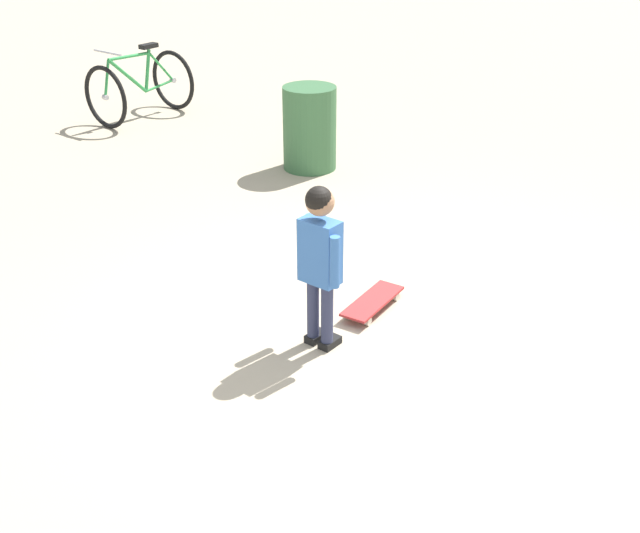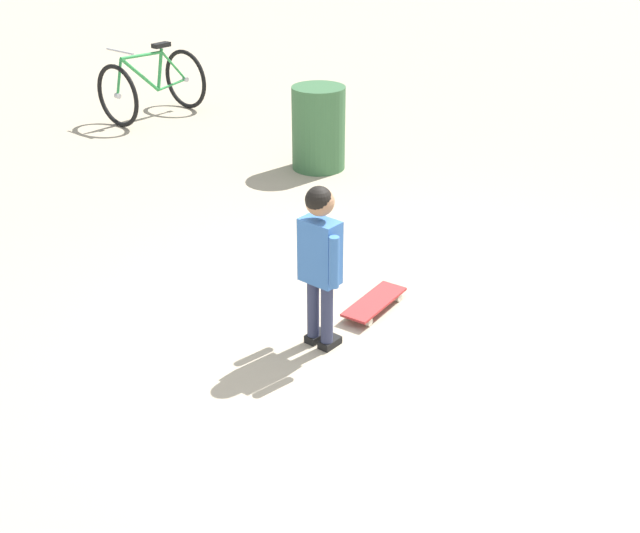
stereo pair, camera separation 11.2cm
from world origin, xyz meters
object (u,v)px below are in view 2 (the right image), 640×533
(skateboard, at_px, (374,302))
(trash_bin, at_px, (319,128))
(child_person, at_px, (320,250))
(bicycle_mid, at_px, (153,85))

(skateboard, bearing_deg, trash_bin, -53.04)
(trash_bin, bearing_deg, child_person, 119.60)
(child_person, distance_m, trash_bin, 3.28)
(bicycle_mid, height_order, trash_bin, bicycle_mid)
(child_person, relative_size, bicycle_mid, 0.90)
(bicycle_mid, bearing_deg, skateboard, 146.06)
(skateboard, xyz_separation_m, bicycle_mid, (4.30, -2.90, 0.32))
(child_person, height_order, skateboard, child_person)
(bicycle_mid, xyz_separation_m, trash_bin, (-2.58, 0.61, 0.02))
(skateboard, bearing_deg, child_person, 79.47)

